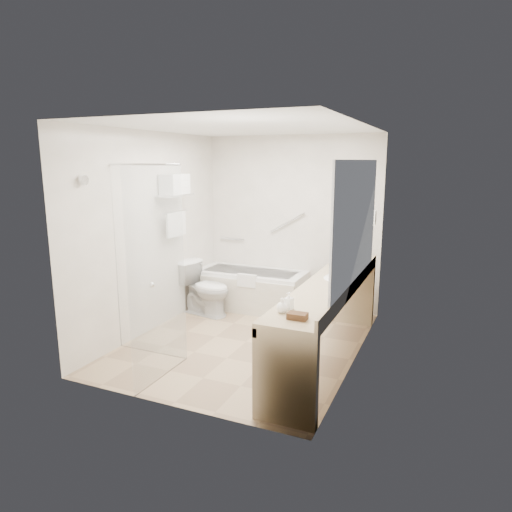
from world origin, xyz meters
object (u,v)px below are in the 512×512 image
at_px(amenity_basket, 297,316).
at_px(water_bottle_left, 352,257).
at_px(bathtub, 250,289).
at_px(toilet, 206,289).
at_px(vanity_counter, 327,305).

bearing_deg(amenity_basket, water_bottle_left, 90.37).
xyz_separation_m(bathtub, water_bottle_left, (1.54, -0.31, 0.67)).
relative_size(toilet, amenity_basket, 4.69).
bearing_deg(water_bottle_left, bathtub, 168.69).
relative_size(vanity_counter, water_bottle_left, 12.32).
bearing_deg(toilet, amenity_basket, -124.49).
relative_size(toilet, water_bottle_left, 3.46).
distance_m(bathtub, amenity_basket, 3.00).
height_order(vanity_counter, amenity_basket, vanity_counter).
bearing_deg(water_bottle_left, vanity_counter, -90.79).
xyz_separation_m(toilet, amenity_basket, (2.00, -1.95, 0.51)).
bearing_deg(toilet, water_bottle_left, -73.60).
height_order(vanity_counter, water_bottle_left, water_bottle_left).
bearing_deg(bathtub, toilet, -129.87).
relative_size(bathtub, vanity_counter, 0.59).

